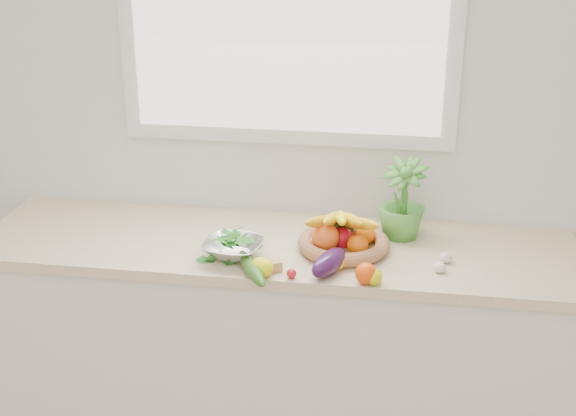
% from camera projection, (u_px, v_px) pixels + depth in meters
% --- Properties ---
extents(back_wall, '(4.50, 0.02, 2.70)m').
position_uv_depth(back_wall, '(288.00, 105.00, 3.11)').
color(back_wall, white).
rests_on(back_wall, ground).
extents(counter_cabinet, '(2.20, 0.58, 0.86)m').
position_uv_depth(counter_cabinet, '(276.00, 349.00, 3.19)').
color(counter_cabinet, silver).
rests_on(counter_cabinet, ground).
extents(countertop, '(2.24, 0.62, 0.04)m').
position_uv_depth(countertop, '(276.00, 247.00, 3.02)').
color(countertop, beige).
rests_on(countertop, counter_cabinet).
extents(window_frame, '(1.30, 0.03, 1.10)m').
position_uv_depth(window_frame, '(287.00, 0.00, 2.95)').
color(window_frame, white).
rests_on(window_frame, back_wall).
extents(window_pane, '(1.18, 0.01, 0.98)m').
position_uv_depth(window_pane, '(287.00, 1.00, 2.93)').
color(window_pane, white).
rests_on(window_pane, window_frame).
extents(orange_loose, '(0.08, 0.08, 0.07)m').
position_uv_depth(orange_loose, '(366.00, 273.00, 2.69)').
color(orange_loose, '#EF4A07').
rests_on(orange_loose, countertop).
extents(lemon_a, '(0.06, 0.08, 0.06)m').
position_uv_depth(lemon_a, '(337.00, 261.00, 2.79)').
color(lemon_a, '#EBA60C').
rests_on(lemon_a, countertop).
extents(lemon_b, '(0.06, 0.08, 0.06)m').
position_uv_depth(lemon_b, '(374.00, 277.00, 2.69)').
color(lemon_b, '#D5C70B').
rests_on(lemon_b, countertop).
extents(lemon_c, '(0.11, 0.10, 0.07)m').
position_uv_depth(lemon_c, '(262.00, 267.00, 2.74)').
color(lemon_c, '#FFF70D').
rests_on(lemon_c, countertop).
extents(apple, '(0.09, 0.09, 0.08)m').
position_uv_depth(apple, '(342.00, 238.00, 2.95)').
color(apple, red).
rests_on(apple, countertop).
extents(ginger, '(0.12, 0.10, 0.04)m').
position_uv_depth(ginger, '(265.00, 267.00, 2.78)').
color(ginger, tan).
rests_on(ginger, countertop).
extents(garlic_a, '(0.05, 0.05, 0.04)m').
position_uv_depth(garlic_a, '(446.00, 258.00, 2.84)').
color(garlic_a, white).
rests_on(garlic_a, countertop).
extents(garlic_b, '(0.06, 0.06, 0.05)m').
position_uv_depth(garlic_b, '(310.00, 244.00, 2.94)').
color(garlic_b, white).
rests_on(garlic_b, countertop).
extents(garlic_c, '(0.05, 0.05, 0.04)m').
position_uv_depth(garlic_c, '(440.00, 267.00, 2.78)').
color(garlic_c, white).
rests_on(garlic_c, countertop).
extents(eggplant, '(0.15, 0.22, 0.08)m').
position_uv_depth(eggplant, '(329.00, 263.00, 2.76)').
color(eggplant, '#2F0F3A').
rests_on(eggplant, countertop).
extents(cucumber, '(0.17, 0.27, 0.05)m').
position_uv_depth(cucumber, '(251.00, 268.00, 2.75)').
color(cucumber, '#295C1B').
rests_on(cucumber, countertop).
extents(radish, '(0.04, 0.04, 0.03)m').
position_uv_depth(radish, '(291.00, 274.00, 2.74)').
color(radish, red).
rests_on(radish, countertop).
extents(potted_herb, '(0.24, 0.24, 0.32)m').
position_uv_depth(potted_herb, '(402.00, 200.00, 3.01)').
color(potted_herb, '#4A9536').
rests_on(potted_herb, countertop).
extents(fruit_basket, '(0.38, 0.38, 0.18)m').
position_uv_depth(fruit_basket, '(343.00, 238.00, 2.93)').
color(fruit_basket, tan).
rests_on(fruit_basket, countertop).
extents(colander_with_spinach, '(0.23, 0.23, 0.11)m').
position_uv_depth(colander_with_spinach, '(233.00, 244.00, 2.86)').
color(colander_with_spinach, white).
rests_on(colander_with_spinach, countertop).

